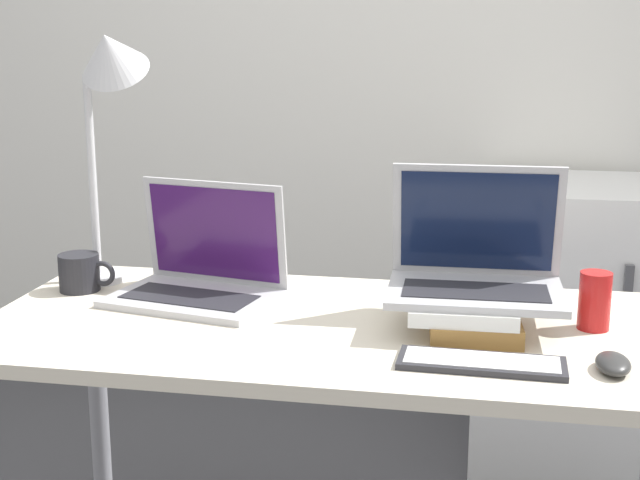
{
  "coord_description": "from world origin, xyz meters",
  "views": [
    {
      "loc": [
        0.29,
        -1.43,
        1.37
      ],
      "look_at": [
        -0.05,
        0.36,
        0.94
      ],
      "focal_mm": 50.0,
      "sensor_mm": 36.0,
      "label": 1
    }
  ],
  "objects_px": {
    "laptop_on_books": "(476,268)",
    "mouse": "(613,364)",
    "book_stack": "(469,315)",
    "wireless_keyboard": "(481,363)",
    "laptop_left": "(200,276)",
    "mini_fridge": "(558,321)",
    "mug": "(80,272)",
    "desk_lamp": "(108,84)",
    "soda_can": "(595,301)"
  },
  "relations": [
    {
      "from": "laptop_on_books",
      "to": "mouse",
      "type": "xyz_separation_m",
      "value": [
        0.25,
        -0.23,
        -0.11
      ]
    },
    {
      "from": "book_stack",
      "to": "wireless_keyboard",
      "type": "height_order",
      "value": "book_stack"
    },
    {
      "from": "laptop_left",
      "to": "mini_fridge",
      "type": "xyz_separation_m",
      "value": [
        0.89,
        0.93,
        -0.36
      ]
    },
    {
      "from": "laptop_left",
      "to": "mouse",
      "type": "bearing_deg",
      "value": -18.99
    },
    {
      "from": "mug",
      "to": "mini_fridge",
      "type": "bearing_deg",
      "value": 37.81
    },
    {
      "from": "laptop_on_books",
      "to": "mini_fridge",
      "type": "bearing_deg",
      "value": 75.27
    },
    {
      "from": "book_stack",
      "to": "mini_fridge",
      "type": "distance_m",
      "value": 1.14
    },
    {
      "from": "laptop_left",
      "to": "mug",
      "type": "height_order",
      "value": "laptop_left"
    },
    {
      "from": "wireless_keyboard",
      "to": "book_stack",
      "type": "bearing_deg",
      "value": 98.46
    },
    {
      "from": "mug",
      "to": "mini_fridge",
      "type": "xyz_separation_m",
      "value": [
        1.19,
        0.93,
        -0.35
      ]
    },
    {
      "from": "mouse",
      "to": "desk_lamp",
      "type": "xyz_separation_m",
      "value": [
        -1.12,
        0.37,
        0.47
      ]
    },
    {
      "from": "book_stack",
      "to": "mini_fridge",
      "type": "xyz_separation_m",
      "value": [
        0.27,
        1.06,
        -0.34
      ]
    },
    {
      "from": "book_stack",
      "to": "mini_fridge",
      "type": "bearing_deg",
      "value": 75.49
    },
    {
      "from": "wireless_keyboard",
      "to": "mouse",
      "type": "xyz_separation_m",
      "value": [
        0.24,
        0.02,
        0.01
      ]
    },
    {
      "from": "desk_lamp",
      "to": "laptop_on_books",
      "type": "bearing_deg",
      "value": -9.01
    },
    {
      "from": "mug",
      "to": "mini_fridge",
      "type": "height_order",
      "value": "mini_fridge"
    },
    {
      "from": "laptop_on_books",
      "to": "mouse",
      "type": "height_order",
      "value": "laptop_on_books"
    },
    {
      "from": "desk_lamp",
      "to": "mini_fridge",
      "type": "height_order",
      "value": "desk_lamp"
    },
    {
      "from": "wireless_keyboard",
      "to": "desk_lamp",
      "type": "relative_size",
      "value": 0.48
    },
    {
      "from": "laptop_left",
      "to": "book_stack",
      "type": "relative_size",
      "value": 1.68
    },
    {
      "from": "mouse",
      "to": "mug",
      "type": "bearing_deg",
      "value": 165.36
    },
    {
      "from": "laptop_on_books",
      "to": "soda_can",
      "type": "xyz_separation_m",
      "value": [
        0.25,
        0.01,
        -0.06
      ]
    },
    {
      "from": "mouse",
      "to": "soda_can",
      "type": "xyz_separation_m",
      "value": [
        -0.01,
        0.24,
        0.05
      ]
    },
    {
      "from": "laptop_left",
      "to": "wireless_keyboard",
      "type": "distance_m",
      "value": 0.72
    },
    {
      "from": "laptop_left",
      "to": "mouse",
      "type": "distance_m",
      "value": 0.94
    },
    {
      "from": "laptop_on_books",
      "to": "soda_can",
      "type": "relative_size",
      "value": 3.02
    },
    {
      "from": "wireless_keyboard",
      "to": "soda_can",
      "type": "distance_m",
      "value": 0.35
    },
    {
      "from": "book_stack",
      "to": "mug",
      "type": "height_order",
      "value": "mug"
    },
    {
      "from": "laptop_left",
      "to": "soda_can",
      "type": "relative_size",
      "value": 3.35
    },
    {
      "from": "laptop_on_books",
      "to": "wireless_keyboard",
      "type": "distance_m",
      "value": 0.28
    },
    {
      "from": "soda_can",
      "to": "mug",
      "type": "bearing_deg",
      "value": 176.76
    },
    {
      "from": "laptop_on_books",
      "to": "soda_can",
      "type": "height_order",
      "value": "laptop_on_books"
    },
    {
      "from": "soda_can",
      "to": "mini_fridge",
      "type": "distance_m",
      "value": 1.06
    },
    {
      "from": "soda_can",
      "to": "book_stack",
      "type": "bearing_deg",
      "value": -165.76
    },
    {
      "from": "desk_lamp",
      "to": "mini_fridge",
      "type": "relative_size",
      "value": 0.71
    },
    {
      "from": "book_stack",
      "to": "mini_fridge",
      "type": "height_order",
      "value": "mini_fridge"
    },
    {
      "from": "mini_fridge",
      "to": "mouse",
      "type": "bearing_deg",
      "value": -90.4
    },
    {
      "from": "book_stack",
      "to": "mug",
      "type": "distance_m",
      "value": 0.93
    },
    {
      "from": "book_stack",
      "to": "mouse",
      "type": "xyz_separation_m",
      "value": [
        0.26,
        -0.18,
        -0.02
      ]
    },
    {
      "from": "wireless_keyboard",
      "to": "mini_fridge",
      "type": "xyz_separation_m",
      "value": [
        0.24,
        1.25,
        -0.31
      ]
    },
    {
      "from": "desk_lamp",
      "to": "mouse",
      "type": "bearing_deg",
      "value": -18.3
    },
    {
      "from": "laptop_left",
      "to": "laptop_on_books",
      "type": "xyz_separation_m",
      "value": [
        0.63,
        -0.07,
        0.07
      ]
    },
    {
      "from": "laptop_left",
      "to": "laptop_on_books",
      "type": "height_order",
      "value": "laptop_on_books"
    },
    {
      "from": "mouse",
      "to": "soda_can",
      "type": "relative_size",
      "value": 0.87
    },
    {
      "from": "wireless_keyboard",
      "to": "mini_fridge",
      "type": "relative_size",
      "value": 0.34
    },
    {
      "from": "mug",
      "to": "laptop_on_books",
      "type": "bearing_deg",
      "value": -4.72
    },
    {
      "from": "mug",
      "to": "soda_can",
      "type": "bearing_deg",
      "value": -3.24
    },
    {
      "from": "laptop_left",
      "to": "mouse",
      "type": "relative_size",
      "value": 3.86
    },
    {
      "from": "laptop_left",
      "to": "book_stack",
      "type": "xyz_separation_m",
      "value": [
        0.62,
        -0.13,
        -0.02
      ]
    },
    {
      "from": "laptop_on_books",
      "to": "wireless_keyboard",
      "type": "relative_size",
      "value": 1.18
    }
  ]
}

